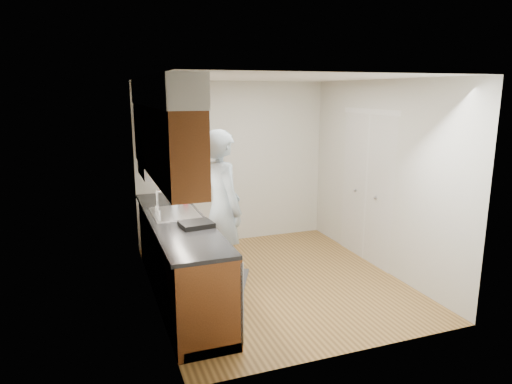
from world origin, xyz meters
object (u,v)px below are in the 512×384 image
at_px(person, 222,198).
at_px(soda_can, 185,197).
at_px(soap_bottle_a, 174,196).
at_px(dish_rack, 196,224).
at_px(steel_can, 177,201).
at_px(soap_bottle_b, 174,194).
at_px(soap_bottle_c, 175,194).

bearing_deg(person, soda_can, 15.31).
xyz_separation_m(soap_bottle_a, dish_rack, (0.05, -1.02, -0.09)).
bearing_deg(steel_can, person, -46.29).
height_order(soda_can, steel_can, soda_can).
xyz_separation_m(soap_bottle_b, soda_can, (0.15, -0.02, -0.05)).
relative_size(soda_can, dish_rack, 0.35).
height_order(soap_bottle_a, dish_rack, soap_bottle_a).
bearing_deg(soda_can, dish_rack, -95.89).
bearing_deg(soda_can, soap_bottle_a, -143.41).
distance_m(soap_bottle_b, steel_can, 0.16).
bearing_deg(steel_can, soap_bottle_a, 170.82).
bearing_deg(dish_rack, soap_bottle_b, 84.16).
bearing_deg(soap_bottle_b, soap_bottle_a, -97.25).
bearing_deg(dish_rack, soda_can, 76.72).
height_order(soap_bottle_b, steel_can, soap_bottle_b).
xyz_separation_m(person, steel_can, (-0.46, 0.48, -0.10)).
xyz_separation_m(soap_bottle_a, steel_can, (0.03, -0.00, -0.06)).
bearing_deg(person, soap_bottle_a, 32.78).
bearing_deg(steel_can, dish_rack, -88.87).
distance_m(soap_bottle_a, soap_bottle_c, 0.22).
bearing_deg(dish_rack, steel_can, 83.73).
relative_size(person, soap_bottle_c, 11.83).
xyz_separation_m(person, dish_rack, (-0.44, -0.54, -0.13)).
bearing_deg(person, soap_bottle_b, 24.26).
relative_size(soda_can, steel_can, 1.05).
bearing_deg(soda_can, soap_bottle_b, 172.03).
bearing_deg(soap_bottle_b, person, -53.26).
bearing_deg(person, dish_rack, 128.06).
height_order(soap_bottle_c, dish_rack, soap_bottle_c).
bearing_deg(soap_bottle_c, soda_can, -36.33).
bearing_deg(person, steel_can, 31.24).
bearing_deg(dish_rack, soap_bottle_c, 82.62).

